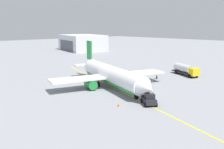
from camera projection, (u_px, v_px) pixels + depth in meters
ground_plane at (112, 87)px, 57.89m from camera, size 400.00×400.00×0.00m
airplane at (111, 75)px, 57.75m from camera, size 33.14×28.39×9.95m
fuel_tanker at (186, 69)px, 71.33m from camera, size 10.18×6.15×3.15m
pushback_tug at (149, 99)px, 44.76m from camera, size 4.10×3.84×2.20m
refueling_worker at (157, 76)px, 66.73m from camera, size 0.62×0.62×1.71m
safety_cone_nose at (118, 105)px, 44.00m from camera, size 0.50×0.50×0.56m
distant_hangar at (82, 43)px, 143.14m from camera, size 31.57×24.80×8.80m
taxi_line_marking at (112, 87)px, 57.89m from camera, size 62.15×19.01×0.01m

